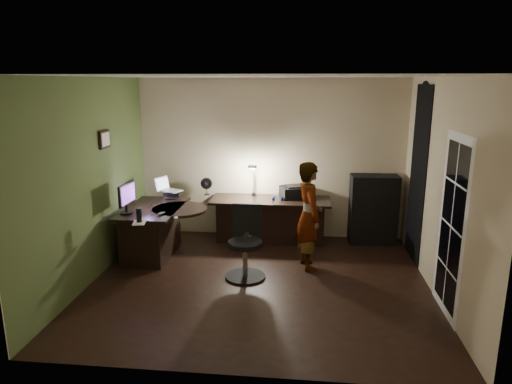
# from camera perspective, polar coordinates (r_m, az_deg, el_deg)

# --- Properties ---
(floor) EXTENTS (4.50, 4.00, 0.01)m
(floor) POSITION_cam_1_polar(r_m,az_deg,el_deg) (6.26, 0.36, -11.31)
(floor) COLOR black
(floor) RESTS_ON ground
(ceiling) EXTENTS (4.50, 4.00, 0.01)m
(ceiling) POSITION_cam_1_polar(r_m,az_deg,el_deg) (5.67, 0.40, 14.33)
(ceiling) COLOR silver
(ceiling) RESTS_ON floor
(wall_back) EXTENTS (4.50, 0.01, 2.70)m
(wall_back) POSITION_cam_1_polar(r_m,az_deg,el_deg) (7.78, 1.85, 4.14)
(wall_back) COLOR #C6B38F
(wall_back) RESTS_ON floor
(wall_front) EXTENTS (4.50, 0.01, 2.70)m
(wall_front) POSITION_cam_1_polar(r_m,az_deg,el_deg) (3.91, -2.56, -5.69)
(wall_front) COLOR #C6B38F
(wall_front) RESTS_ON floor
(wall_left) EXTENTS (0.01, 4.00, 2.70)m
(wall_left) POSITION_cam_1_polar(r_m,az_deg,el_deg) (6.44, -20.02, 1.28)
(wall_left) COLOR #C6B38F
(wall_left) RESTS_ON floor
(wall_right) EXTENTS (0.01, 4.00, 2.70)m
(wall_right) POSITION_cam_1_polar(r_m,az_deg,el_deg) (6.04, 22.20, 0.29)
(wall_right) COLOR #C6B38F
(wall_right) RESTS_ON floor
(green_wall_overlay) EXTENTS (0.00, 4.00, 2.70)m
(green_wall_overlay) POSITION_cam_1_polar(r_m,az_deg,el_deg) (6.43, -19.90, 1.28)
(green_wall_overlay) COLOR #475A2B
(green_wall_overlay) RESTS_ON floor
(arched_doorway) EXTENTS (0.01, 0.90, 2.60)m
(arched_doorway) POSITION_cam_1_polar(r_m,az_deg,el_deg) (7.13, 19.58, 2.05)
(arched_doorway) COLOR black
(arched_doorway) RESTS_ON floor
(french_door) EXTENTS (0.02, 0.92, 2.10)m
(french_door) POSITION_cam_1_polar(r_m,az_deg,el_deg) (5.60, 23.25, -4.00)
(french_door) COLOR white
(french_door) RESTS_ON floor
(framed_picture) EXTENTS (0.04, 0.30, 0.25)m
(framed_picture) POSITION_cam_1_polar(r_m,az_deg,el_deg) (6.75, -18.44, 6.26)
(framed_picture) COLOR black
(framed_picture) RESTS_ON wall_left
(desk_left) EXTENTS (0.84, 1.35, 0.78)m
(desk_left) POSITION_cam_1_polar(r_m,az_deg,el_deg) (7.20, -12.60, -4.87)
(desk_left) COLOR black
(desk_left) RESTS_ON floor
(desk_right) EXTENTS (1.97, 0.69, 0.74)m
(desk_right) POSITION_cam_1_polar(r_m,az_deg,el_deg) (7.64, 1.78, -3.60)
(desk_right) COLOR black
(desk_right) RESTS_ON floor
(cabinet) EXTENTS (0.78, 0.41, 1.15)m
(cabinet) POSITION_cam_1_polar(r_m,az_deg,el_deg) (7.80, 14.45, -2.11)
(cabinet) COLOR black
(cabinet) RESTS_ON floor
(laptop_stand) EXTENTS (0.28, 0.25, 0.10)m
(laptop_stand) POSITION_cam_1_polar(r_m,az_deg,el_deg) (7.57, -10.48, -0.28)
(laptop_stand) COLOR silver
(laptop_stand) RESTS_ON desk_left
(laptop) EXTENTS (0.43, 0.42, 0.23)m
(laptop) POSITION_cam_1_polar(r_m,az_deg,el_deg) (7.53, -10.54, 0.95)
(laptop) COLOR silver
(laptop) RESTS_ON laptop_stand
(monitor) EXTENTS (0.13, 0.48, 0.31)m
(monitor) POSITION_cam_1_polar(r_m,az_deg,el_deg) (6.81, -15.94, -1.25)
(monitor) COLOR black
(monitor) RESTS_ON desk_left
(mouse) EXTENTS (0.08, 0.10, 0.03)m
(mouse) POSITION_cam_1_polar(r_m,az_deg,el_deg) (6.40, -10.01, -3.18)
(mouse) COLOR silver
(mouse) RESTS_ON desk_left
(phone) EXTENTS (0.10, 0.15, 0.01)m
(phone) POSITION_cam_1_polar(r_m,az_deg,el_deg) (6.69, -11.80, -2.63)
(phone) COLOR black
(phone) RESTS_ON desk_left
(pen) EXTENTS (0.02, 0.13, 0.01)m
(pen) POSITION_cam_1_polar(r_m,az_deg,el_deg) (7.11, -13.17, -1.73)
(pen) COLOR black
(pen) RESTS_ON desk_left
(speaker) EXTENTS (0.09, 0.09, 0.20)m
(speaker) POSITION_cam_1_polar(r_m,az_deg,el_deg) (6.31, -14.41, -2.88)
(speaker) COLOR black
(speaker) RESTS_ON desk_left
(notepad) EXTENTS (0.20, 0.25, 0.01)m
(notepad) POSITION_cam_1_polar(r_m,az_deg,el_deg) (6.32, -14.40, -3.74)
(notepad) COLOR silver
(notepad) RESTS_ON desk_left
(desk_fan) EXTENTS (0.20, 0.11, 0.30)m
(desk_fan) POSITION_cam_1_polar(r_m,az_deg,el_deg) (7.86, -6.19, 0.72)
(desk_fan) COLOR black
(desk_fan) RESTS_ON desk_right
(headphones) EXTENTS (0.19, 0.11, 0.08)m
(headphones) POSITION_cam_1_polar(r_m,az_deg,el_deg) (7.48, 2.73, -0.76)
(headphones) COLOR navy
(headphones) RESTS_ON desk_right
(printer) EXTENTS (0.57, 0.50, 0.21)m
(printer) POSITION_cam_1_polar(r_m,az_deg,el_deg) (7.67, 4.93, 0.05)
(printer) COLOR black
(printer) RESTS_ON desk_right
(desk_lamp) EXTENTS (0.17, 0.28, 0.59)m
(desk_lamp) POSITION_cam_1_polar(r_m,az_deg,el_deg) (7.69, -0.27, 1.61)
(desk_lamp) COLOR black
(desk_lamp) RESTS_ON desk_right
(office_chair) EXTENTS (0.56, 0.56, 1.00)m
(office_chair) POSITION_cam_1_polar(r_m,az_deg,el_deg) (6.23, -1.37, -6.45)
(office_chair) COLOR black
(office_chair) RESTS_ON floor
(person) EXTENTS (0.52, 0.64, 1.56)m
(person) POSITION_cam_1_polar(r_m,az_deg,el_deg) (6.53, 6.62, -2.98)
(person) COLOR #D8A88C
(person) RESTS_ON floor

